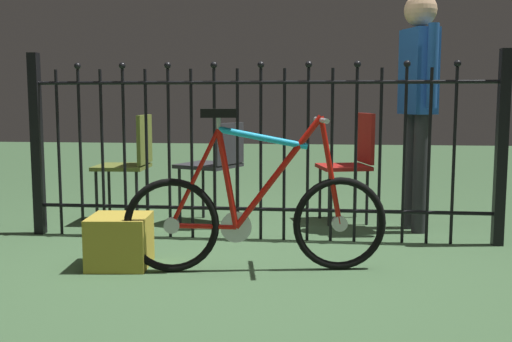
# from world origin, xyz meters

# --- Properties ---
(ground_plane) EXTENTS (20.00, 20.00, 0.00)m
(ground_plane) POSITION_xyz_m (0.00, 0.00, 0.00)
(ground_plane) COLOR #41623E
(iron_fence) EXTENTS (3.34, 0.07, 1.32)m
(iron_fence) POSITION_xyz_m (-0.06, 0.72, 0.66)
(iron_fence) COLOR black
(iron_fence) RESTS_ON ground
(bicycle) EXTENTS (1.50, 0.40, 0.94)m
(bicycle) POSITION_xyz_m (0.06, -0.06, 0.33)
(bicycle) COLOR black
(bicycle) RESTS_ON ground
(chair_red) EXTENTS (0.47, 0.46, 0.88)m
(chair_red) POSITION_xyz_m (0.69, 1.43, 0.53)
(chair_red) COLOR black
(chair_red) RESTS_ON ground
(chair_charcoal) EXTENTS (0.54, 0.54, 0.81)m
(chair_charcoal) POSITION_xyz_m (-0.39, 1.19, 0.51)
(chair_charcoal) COLOR black
(chair_charcoal) RESTS_ON ground
(chair_olive) EXTENTS (0.42, 0.42, 0.87)m
(chair_olive) POSITION_xyz_m (-1.08, 1.20, 0.53)
(chair_olive) COLOR black
(chair_olive) RESTS_ON ground
(person_visitor) EXTENTS (0.27, 0.45, 1.76)m
(person_visitor) POSITION_xyz_m (1.14, 1.15, 1.07)
(person_visitor) COLOR #2D2D33
(person_visitor) RESTS_ON ground
(display_crate) EXTENTS (0.38, 0.38, 0.31)m
(display_crate) POSITION_xyz_m (-0.75, -0.06, 0.15)
(display_crate) COLOR #B29933
(display_crate) RESTS_ON ground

